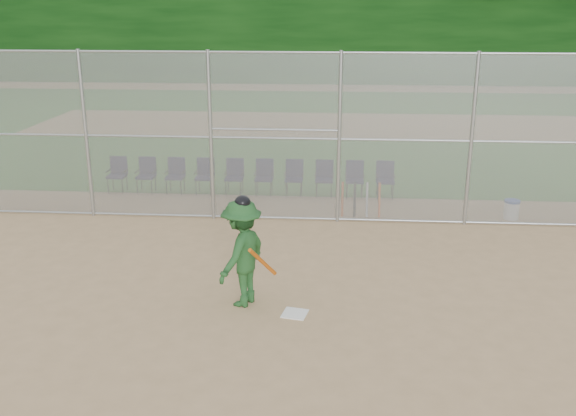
# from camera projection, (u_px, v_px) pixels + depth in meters

# --- Properties ---
(ground) EXTENTS (100.00, 100.00, 0.00)m
(ground) POSITION_uv_depth(u_px,v_px,m) (277.00, 316.00, 10.72)
(ground) COLOR tan
(ground) RESTS_ON ground
(grass_strip) EXTENTS (100.00, 100.00, 0.00)m
(grass_strip) POSITION_uv_depth(u_px,v_px,m) (314.00, 124.00, 27.82)
(grass_strip) COLOR #245C1B
(grass_strip) RESTS_ON ground
(dirt_patch_far) EXTENTS (24.00, 24.00, 0.00)m
(dirt_patch_far) POSITION_uv_depth(u_px,v_px,m) (314.00, 124.00, 27.82)
(dirt_patch_far) COLOR tan
(dirt_patch_far) RESTS_ON ground
(backstop_fence) EXTENTS (16.09, 0.09, 4.00)m
(backstop_fence) POSITION_uv_depth(u_px,v_px,m) (296.00, 136.00, 14.84)
(backstop_fence) COLOR gray
(backstop_fence) RESTS_ON ground
(home_plate) EXTENTS (0.47, 0.47, 0.02)m
(home_plate) POSITION_uv_depth(u_px,v_px,m) (295.00, 314.00, 10.77)
(home_plate) COLOR white
(home_plate) RESTS_ON ground
(batter_at_plate) EXTENTS (1.18, 1.39, 1.96)m
(batter_at_plate) POSITION_uv_depth(u_px,v_px,m) (242.00, 252.00, 10.88)
(batter_at_plate) COLOR #1F4E22
(batter_at_plate) RESTS_ON ground
(water_cooler) EXTENTS (0.38, 0.38, 0.48)m
(water_cooler) POSITION_uv_depth(u_px,v_px,m) (511.00, 209.00, 15.48)
(water_cooler) COLOR white
(water_cooler) RESTS_ON ground
(spare_bats) EXTENTS (0.96, 0.32, 0.84)m
(spare_bats) POSITION_uv_depth(u_px,v_px,m) (361.00, 200.00, 15.66)
(spare_bats) COLOR #D84C14
(spare_bats) RESTS_ON ground
(chair_0) EXTENTS (0.54, 0.52, 0.96)m
(chair_0) POSITION_uv_depth(u_px,v_px,m) (117.00, 175.00, 17.66)
(chair_0) COLOR black
(chair_0) RESTS_ON ground
(chair_1) EXTENTS (0.54, 0.52, 0.96)m
(chair_1) POSITION_uv_depth(u_px,v_px,m) (146.00, 176.00, 17.60)
(chair_1) COLOR black
(chair_1) RESTS_ON ground
(chair_2) EXTENTS (0.54, 0.52, 0.96)m
(chair_2) POSITION_uv_depth(u_px,v_px,m) (175.00, 176.00, 17.54)
(chair_2) COLOR black
(chair_2) RESTS_ON ground
(chair_3) EXTENTS (0.54, 0.52, 0.96)m
(chair_3) POSITION_uv_depth(u_px,v_px,m) (204.00, 177.00, 17.49)
(chair_3) COLOR black
(chair_3) RESTS_ON ground
(chair_4) EXTENTS (0.54, 0.52, 0.96)m
(chair_4) POSITION_uv_depth(u_px,v_px,m) (234.00, 177.00, 17.43)
(chair_4) COLOR black
(chair_4) RESTS_ON ground
(chair_5) EXTENTS (0.54, 0.52, 0.96)m
(chair_5) POSITION_uv_depth(u_px,v_px,m) (264.00, 178.00, 17.37)
(chair_5) COLOR black
(chair_5) RESTS_ON ground
(chair_6) EXTENTS (0.54, 0.52, 0.96)m
(chair_6) POSITION_uv_depth(u_px,v_px,m) (294.00, 178.00, 17.31)
(chair_6) COLOR black
(chair_6) RESTS_ON ground
(chair_7) EXTENTS (0.54, 0.52, 0.96)m
(chair_7) POSITION_uv_depth(u_px,v_px,m) (324.00, 179.00, 17.25)
(chair_7) COLOR black
(chair_7) RESTS_ON ground
(chair_8) EXTENTS (0.54, 0.52, 0.96)m
(chair_8) POSITION_uv_depth(u_px,v_px,m) (355.00, 180.00, 17.20)
(chair_8) COLOR black
(chair_8) RESTS_ON ground
(chair_9) EXTENTS (0.54, 0.52, 0.96)m
(chair_9) POSITION_uv_depth(u_px,v_px,m) (385.00, 180.00, 17.14)
(chair_9) COLOR black
(chair_9) RESTS_ON ground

